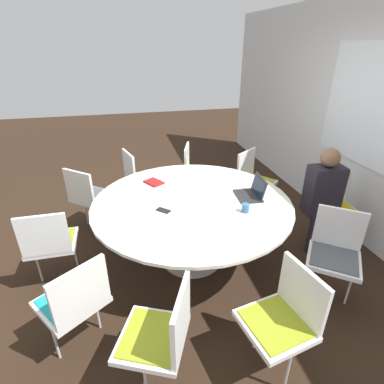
{
  "coord_description": "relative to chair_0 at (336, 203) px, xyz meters",
  "views": [
    {
      "loc": [
        2.61,
        -0.62,
        2.18
      ],
      "look_at": [
        0.0,
        0.0,
        0.84
      ],
      "focal_mm": 28.0,
      "sensor_mm": 36.0,
      "label": 1
    }
  ],
  "objects": [
    {
      "name": "wall_back",
      "position": [
        -0.06,
        0.41,
        0.83
      ],
      "size": [
        8.0,
        0.07,
        2.7
      ],
      "color": "silver",
      "rests_on": "ground_plane"
    },
    {
      "name": "person_0",
      "position": [
        0.06,
        -0.25,
        0.19
      ],
      "size": [
        0.28,
        0.38,
        1.22
      ],
      "rotation": [
        0.0,
        0.0,
        4.64
      ],
      "color": "#231E28",
      "rests_on": "ground_plane"
    },
    {
      "name": "chair_3",
      "position": [
        -1.37,
        -2.14,
        0.0
      ],
      "size": [
        0.54,
        0.53,
        0.87
      ],
      "rotation": [
        0.0,
        0.0,
        6.57
      ],
      "color": "white",
      "rests_on": "ground_plane"
    },
    {
      "name": "ground_plane",
      "position": [
        -0.06,
        -1.69,
        -0.52
      ],
      "size": [
        16.0,
        16.0,
        0.0
      ],
      "primitive_type": "plane",
      "color": "black"
    },
    {
      "name": "chair_8",
      "position": [
        1.29,
        -1.36,
        0.0
      ],
      "size": [
        0.51,
        0.5,
        0.87
      ],
      "rotation": [
        0.0,
        0.0,
        9.61
      ],
      "color": "white",
      "rests_on": "ground_plane"
    },
    {
      "name": "chair_2",
      "position": [
        -1.39,
        -1.31,
        0.0
      ],
      "size": [
        0.55,
        0.54,
        0.87
      ],
      "rotation": [
        0.0,
        0.0,
        5.96
      ],
      "color": "white",
      "rests_on": "ground_plane"
    },
    {
      "name": "spiral_notebook",
      "position": [
        -0.58,
        -2.01,
        0.22
      ],
      "size": [
        0.26,
        0.24,
        0.02
      ],
      "color": "maroon",
      "rests_on": "conference_table"
    },
    {
      "name": "chair_6",
      "position": [
        0.81,
        -2.77,
        0.0
      ],
      "size": [
        0.6,
        0.6,
        0.87
      ],
      "rotation": [
        0.0,
        0.0,
        8.48
      ],
      "color": "white",
      "rests_on": "ground_plane"
    },
    {
      "name": "coffee_cup",
      "position": [
        0.27,
        -1.24,
        0.26
      ],
      "size": [
        0.07,
        0.07,
        0.08
      ],
      "color": "#33669E",
      "rests_on": "conference_table"
    },
    {
      "name": "laptop",
      "position": [
        -0.01,
        -1.05,
        0.27
      ],
      "size": [
        0.33,
        0.28,
        0.21
      ],
      "rotation": [
        0.0,
        0.0,
        -0.07
      ],
      "color": "#232326",
      "rests_on": "conference_table"
    },
    {
      "name": "cell_phone",
      "position": [
        0.07,
        -2.0,
        0.22
      ],
      "size": [
        0.15,
        0.15,
        0.01
      ],
      "color": "black",
      "rests_on": "conference_table"
    },
    {
      "name": "chair_7",
      "position": [
        1.23,
        -2.19,
        0.0
      ],
      "size": [
        0.57,
        0.56,
        0.87
      ],
      "rotation": [
        0.0,
        0.0,
        9.0
      ],
      "color": "white",
      "rests_on": "ground_plane"
    },
    {
      "name": "chair_0",
      "position": [
        0.0,
        0.0,
        0.0
      ],
      "size": [
        0.45,
        0.47,
        0.87
      ],
      "rotation": [
        0.0,
        0.0,
        4.64
      ],
      "color": "white",
      "rests_on": "ground_plane"
    },
    {
      "name": "chair_9",
      "position": [
        0.74,
        -0.55,
        0.0
      ],
      "size": [
        0.6,
        0.61,
        0.87
      ],
      "rotation": [
        0.0,
        0.0,
        10.33
      ],
      "color": "white",
      "rests_on": "ground_plane"
    },
    {
      "name": "chair_1",
      "position": [
        -0.93,
        -0.61,
        0.0
      ],
      "size": [
        0.6,
        0.6,
        0.87
      ],
      "rotation": [
        0.0,
        0.0,
        5.35
      ],
      "color": "white",
      "rests_on": "ground_plane"
    },
    {
      "name": "chair_4",
      "position": [
        -0.91,
        -2.78,
        0.0
      ],
      "size": [
        0.61,
        0.61,
        0.87
      ],
      "rotation": [
        0.0,
        0.0,
        7.14
      ],
      "color": "white",
      "rests_on": "ground_plane"
    },
    {
      "name": "conference_table",
      "position": [
        -0.06,
        -1.69,
        0.13
      ],
      "size": [
        2.02,
        2.02,
        0.74
      ],
      "color": "#B7B7BC",
      "rests_on": "ground_plane"
    },
    {
      "name": "chair_5",
      "position": [
        0.01,
        -3.07,
        0.0
      ],
      "size": [
        0.42,
        0.44,
        0.87
      ],
      "rotation": [
        0.0,
        0.0,
        7.86
      ],
      "color": "white",
      "rests_on": "ground_plane"
    }
  ]
}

